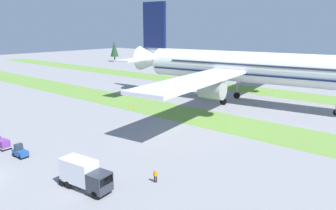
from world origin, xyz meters
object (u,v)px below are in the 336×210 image
ground_crew_marshaller (155,175)px  taxiway_marker_1 (133,105)px  baggage_tug (20,152)px  cargo_dolly_lead (4,144)px  airliner (242,67)px  catering_truck (84,174)px  taxiway_marker_0 (130,107)px

ground_crew_marshaller → taxiway_marker_1: (-31.08, 26.09, -0.66)m
baggage_tug → cargo_dolly_lead: 5.03m
baggage_tug → taxiway_marker_1: (-10.16, 33.00, -0.53)m
ground_crew_marshaller → airliner: bearing=-111.4°
catering_truck → ground_crew_marshaller: (5.25, 6.68, -1.01)m
airliner → catering_truck: size_ratio=10.98×
airliner → catering_truck: airliner is taller
airliner → catering_truck: (7.59, -53.31, -7.38)m
taxiway_marker_0 → taxiway_marker_1: (-0.98, 1.99, 0.01)m
airliner → cargo_dolly_lead: 55.95m
ground_crew_marshaller → taxiway_marker_1: size_ratio=3.05×
airliner → taxiway_marker_0: bearing=-44.5°
airliner → ground_crew_marshaller: size_ratio=45.29×
catering_truck → ground_crew_marshaller: bearing=134.9°
baggage_tug → taxiway_marker_1: 34.53m
airliner → ground_crew_marshaller: (12.84, -46.63, -8.39)m
cargo_dolly_lead → airliner: bearing=164.0°
taxiway_marker_1 → cargo_dolly_lead: bearing=-81.2°
cargo_dolly_lead → ground_crew_marshaller: bearing=103.0°
catering_truck → taxiway_marker_1: 41.75m
cargo_dolly_lead → taxiway_marker_1: (-5.13, 33.20, -0.63)m
cargo_dolly_lead → taxiway_marker_0: 31.50m
airliner → ground_crew_marshaller: 49.09m
catering_truck → taxiway_marker_1: size_ratio=12.60×
cargo_dolly_lead → catering_truck: catering_truck is taller
taxiway_marker_1 → baggage_tug: bearing=-72.9°
catering_truck → ground_crew_marshaller: size_ratio=4.13×
cargo_dolly_lead → taxiway_marker_0: cargo_dolly_lead is taller
baggage_tug → catering_truck: (15.67, 0.23, 1.14)m
catering_truck → cargo_dolly_lead: bearing=-95.7°
cargo_dolly_lead → catering_truck: bearing=88.9°
airliner → taxiway_marker_0: 29.79m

